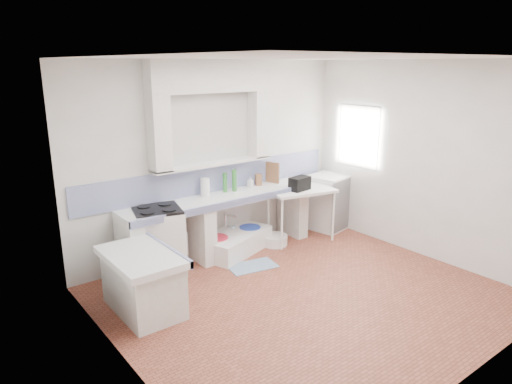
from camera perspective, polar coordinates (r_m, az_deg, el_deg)
floor at (r=5.85m, az=6.16°, el=-12.54°), size 4.50×4.50×0.00m
ceiling at (r=5.17m, az=7.09°, el=16.02°), size 4.50×4.50×0.00m
wall_back at (r=6.87m, az=-5.13°, el=4.17°), size 4.50×0.00×4.50m
wall_front at (r=4.22m, az=25.92°, el=-4.68°), size 4.50×0.00×4.50m
wall_left at (r=4.15m, az=-16.31°, el=-4.02°), size 0.00×4.50×4.50m
wall_right at (r=7.07m, az=19.81°, el=3.62°), size 0.00×4.50×4.50m
alcove_mass at (r=6.59m, az=-5.53°, el=13.97°), size 1.90×0.25×0.45m
window_frame at (r=7.86m, az=13.27°, el=6.73°), size 0.35×0.86×1.06m
lace_valance at (r=7.70m, az=12.76°, el=9.44°), size 0.01×0.84×0.24m
counter_slab at (r=6.71m, az=-4.35°, el=-0.85°), size 3.00×0.60×0.08m
counter_lip at (r=6.48m, az=-2.98°, el=-1.40°), size 3.00×0.04×0.10m
counter_pier_left at (r=6.24m, az=-15.11°, el=-7.02°), size 0.20×0.55×0.82m
counter_pier_mid at (r=6.67m, az=-6.78°, el=-5.08°), size 0.20×0.55×0.82m
counter_pier_right at (r=7.66m, az=4.48°, el=-2.27°), size 0.20×0.55×0.82m
peninsula_top at (r=5.39m, az=-13.88°, el=-7.72°), size 0.70×1.10×0.08m
peninsula_base at (r=5.53m, az=-13.65°, el=-11.05°), size 0.60×1.00×0.62m
peninsula_lip at (r=5.52m, az=-10.74°, el=-6.97°), size 0.04×1.10×0.10m
backsplash at (r=6.93m, az=-5.00°, el=1.72°), size 4.27×0.03×0.40m
stove at (r=6.37m, az=-11.86°, el=-6.03°), size 0.76×0.74×0.88m
sink at (r=7.04m, az=-2.64°, el=-6.24°), size 1.28×0.95×0.27m
side_table at (r=7.42m, az=5.52°, el=-2.80°), size 1.12×0.79×0.05m
fridge at (r=8.02m, az=8.79°, el=-1.21°), size 0.71×0.71×0.93m
bucket_red at (r=6.83m, az=-4.84°, el=-6.78°), size 0.41×0.41×0.32m
bucket_orange at (r=6.94m, az=-2.55°, el=-6.70°), size 0.34×0.34×0.24m
bucket_blue at (r=7.23m, az=-0.74°, el=-5.46°), size 0.43×0.43×0.31m
basin_white at (r=7.31m, az=2.31°, el=-5.89°), size 0.42×0.42×0.15m
water_bottle_a at (r=7.11m, az=-4.20°, el=-6.04°), size 0.09×0.09×0.27m
water_bottle_b at (r=7.21m, az=-2.86°, el=-5.45°), size 0.12×0.12×0.34m
black_bag at (r=7.21m, az=5.37°, el=1.04°), size 0.36×0.23×0.21m
green_bottle_a at (r=6.87m, az=-3.83°, el=1.17°), size 0.08×0.08×0.29m
green_bottle_b at (r=6.91m, az=-2.68°, el=1.44°), size 0.08×0.08×0.33m
knife_block at (r=7.25m, az=0.31°, el=1.52°), size 0.11×0.10×0.18m
cutting_board at (r=7.40m, az=2.04°, el=2.40°), size 0.10×0.24×0.33m
paper_towel at (r=6.70m, az=-6.27°, el=0.61°), size 0.18×0.18×0.26m
soap_bottle at (r=7.15m, az=-0.71°, el=1.27°), size 0.10×0.10×0.17m
rug at (r=6.58m, az=-0.45°, el=-9.07°), size 0.73×0.50×0.01m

